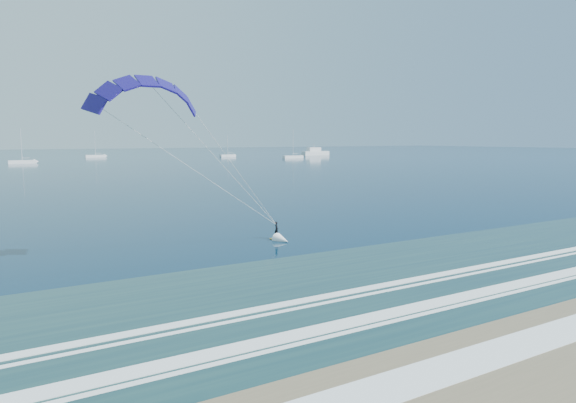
% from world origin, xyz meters
% --- Properties ---
extents(ground, '(900.00, 900.00, 0.00)m').
position_xyz_m(ground, '(0.00, 0.00, 0.00)').
color(ground, '#072B41').
rests_on(ground, ground).
extents(kitesurfer_rig, '(18.67, 7.32, 14.11)m').
position_xyz_m(kitesurfer_rig, '(-4.47, 22.89, 7.13)').
color(kitesurfer_rig, gold).
rests_on(kitesurfer_rig, ground).
extents(motor_yacht, '(14.97, 3.99, 6.19)m').
position_xyz_m(motor_yacht, '(130.00, 210.74, 1.63)').
color(motor_yacht, white).
rests_on(motor_yacht, ground).
extents(sailboat_3, '(8.90, 2.40, 12.32)m').
position_xyz_m(sailboat_3, '(-7.93, 190.11, 0.69)').
color(sailboat_3, white).
rests_on(sailboat_3, ground).
extents(sailboat_4, '(9.06, 2.40, 12.27)m').
position_xyz_m(sailboat_4, '(25.45, 238.41, 0.69)').
color(sailboat_4, white).
rests_on(sailboat_4, ground).
extents(sailboat_5, '(7.49, 2.40, 10.39)m').
position_xyz_m(sailboat_5, '(80.58, 211.63, 0.67)').
color(sailboat_5, white).
rests_on(sailboat_5, ground).
extents(sailboat_6, '(9.69, 2.40, 13.00)m').
position_xyz_m(sailboat_6, '(99.81, 183.37, 0.69)').
color(sailboat_6, white).
rests_on(sailboat_6, ground).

